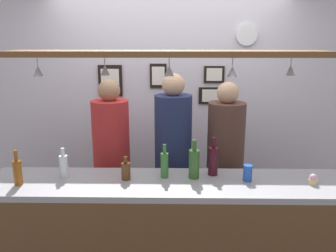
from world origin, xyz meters
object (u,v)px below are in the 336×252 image
Objects in this scene: drink_can at (248,173)px; picture_frame_crest at (158,76)px; bottle_beer_brown_stubby at (126,171)px; wall_clock at (247,35)px; bottle_beer_green_import at (165,164)px; bottle_soda_clear at (64,166)px; bottle_wine_dark_red at (213,160)px; person_middle_navy_shirt at (173,148)px; picture_frame_caricature at (110,81)px; person_right_brown_shirt at (225,153)px; picture_frame_lower_pair at (212,96)px; cupcake at (313,180)px; bottle_beer_amber_tall at (18,172)px; picture_frame_upper_small at (214,74)px; person_left_red_shirt at (112,152)px; bottle_champagne_green at (194,163)px.

picture_frame_crest is (-0.72, 1.38, 0.57)m from drink_can.
bottle_beer_brown_stubby is 2.03m from wall_clock.
bottle_beer_green_import is at bearing 9.94° from bottle_beer_brown_stubby.
drink_can is (1.38, -0.05, -0.03)m from bottle_soda_clear.
person_middle_navy_shirt is at bearing 120.04° from bottle_wine_dark_red.
bottle_beer_green_import is at bearing -64.59° from picture_frame_caricature.
person_right_brown_shirt reaches higher than drink_can.
bottle_beer_green_import is 0.62m from drink_can.
picture_frame_crest reaches higher than bottle_wine_dark_red.
picture_frame_lower_pair is (1.12, 0.00, -0.16)m from picture_frame_caricature.
bottle_beer_green_import is (-0.06, -0.59, 0.06)m from person_middle_navy_shirt.
bottle_beer_amber_tall is at bearing -178.80° from cupcake.
wall_clock is (1.12, 1.37, 0.99)m from bottle_beer_brown_stubby.
bottle_soda_clear is at bearing 27.48° from bottle_beer_amber_tall.
picture_frame_crest is at bearing 180.00° from picture_frame_lower_pair.
bottle_wine_dark_red is 1.15× the size of bottle_beer_green_import.
bottle_beer_brown_stubby is 1.62m from picture_frame_lower_pair.
picture_frame_upper_small reaches higher than bottle_beer_green_import.
wall_clock is (1.34, 0.72, 1.06)m from person_left_red_shirt.
picture_frame_upper_small is (1.27, 1.33, 0.56)m from bottle_soda_clear.
bottle_beer_brown_stubby is 0.82× the size of picture_frame_upper_small.
person_right_brown_shirt is at bearing 25.25° from bottle_beer_amber_tall.
wall_clock is (1.88, 1.48, 0.96)m from bottle_beer_amber_tall.
bottle_beer_brown_stubby is at bearing -129.24° from wall_clock.
wall_clock reaches higher than bottle_beer_amber_tall.
bottle_wine_dark_red reaches higher than bottle_beer_green_import.
bottle_beer_amber_tall is (-1.60, -0.75, 0.11)m from person_right_brown_shirt.
drink_can is (1.13, -0.65, 0.05)m from person_left_red_shirt.
bottle_beer_brown_stubby is 0.51m from bottle_champagne_green.
bottle_beer_green_import reaches higher than drink_can.
bottle_soda_clear is 0.88× the size of bottle_beer_green_import.
bottle_beer_amber_tall reaches higher than bottle_soda_clear.
bottle_champagne_green is 1.00× the size of picture_frame_lower_pair.
picture_frame_upper_small is (-0.11, 1.38, 0.59)m from drink_can.
bottle_champagne_green is at bearing 0.03° from bottle_soda_clear.
person_middle_navy_shirt is 7.59× the size of bottle_soda_clear.
bottle_beer_brown_stubby is at bearing -70.89° from person_left_red_shirt.
bottle_beer_brown_stubby is at bearing -76.01° from picture_frame_caricature.
bottle_beer_amber_tall is at bearing -122.57° from picture_frame_crest.
wall_clock is (0.28, 0.72, 1.07)m from person_right_brown_shirt.
bottle_champagne_green is 1.36× the size of wall_clock.
bottle_beer_green_import is at bearing 0.76° from bottle_soda_clear.
bottle_soda_clear is at bearing -143.84° from person_middle_navy_shirt.
person_right_brown_shirt is 6.43× the size of bottle_beer_green_import.
bottle_soda_clear is at bearing -176.55° from bottle_wine_dark_red.
bottle_beer_amber_tall is 2.22m from picture_frame_upper_small.
bottle_beer_brown_stubby is (-0.35, -0.64, 0.03)m from person_middle_navy_shirt.
bottle_beer_green_import reaches higher than cupcake.
bottle_beer_green_import is at bearing 8.63° from bottle_beer_amber_tall.
picture_frame_lower_pair is at bearing 60.48° from bottle_beer_brown_stubby.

